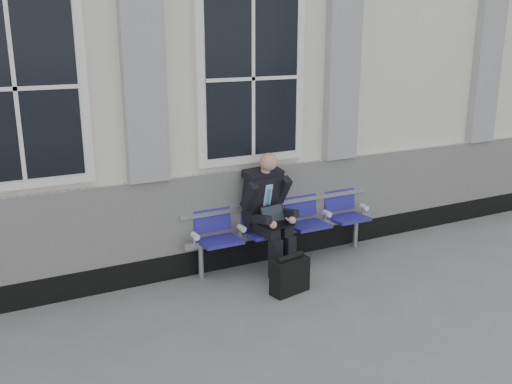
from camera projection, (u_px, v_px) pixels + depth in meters
ground at (286, 319)px, 5.68m from camera, size 70.00×70.00×0.00m
station_building at (163, 71)px, 8.03m from camera, size 14.40×4.40×4.49m
bench at (283, 219)px, 6.98m from camera, size 2.60×0.47×0.91m
businessman at (268, 208)px, 6.68m from camera, size 0.60×0.81×1.43m
briefcase at (290, 275)px, 6.21m from camera, size 0.46×0.27×0.45m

